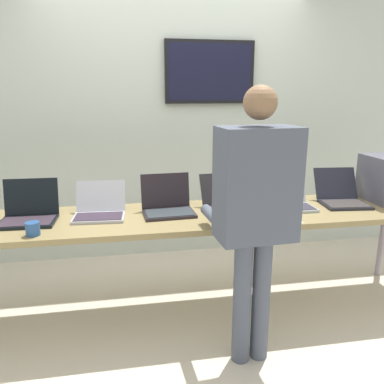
# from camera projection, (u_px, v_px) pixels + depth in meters

# --- Properties ---
(ground) EXTENTS (8.00, 8.00, 0.04)m
(ground) POSITION_uv_depth(u_px,v_px,m) (194.00, 309.00, 2.97)
(ground) COLOR beige
(back_wall) EXTENTS (8.00, 0.11, 2.64)m
(back_wall) POSITION_uv_depth(u_px,v_px,m) (175.00, 123.00, 3.70)
(back_wall) COLOR silver
(back_wall) RESTS_ON ground
(workbench) EXTENTS (3.71, 0.70, 0.76)m
(workbench) POSITION_uv_depth(u_px,v_px,m) (194.00, 220.00, 2.78)
(workbench) COLOR olive
(workbench) RESTS_ON ground
(laptop_station_1) EXTENTS (0.37, 0.32, 0.27)m
(laptop_station_1) POSITION_uv_depth(u_px,v_px,m) (29.00, 212.00, 2.60)
(laptop_station_1) COLOR black
(laptop_station_1) RESTS_ON workbench
(laptop_station_2) EXTENTS (0.37, 0.37, 0.23)m
(laptop_station_2) POSITION_uv_depth(u_px,v_px,m) (100.00, 209.00, 2.71)
(laptop_station_2) COLOR #AEB0B9
(laptop_station_2) RESTS_ON workbench
(laptop_station_3) EXTENTS (0.38, 0.33, 0.27)m
(laptop_station_3) POSITION_uv_depth(u_px,v_px,m) (168.00, 204.00, 2.79)
(laptop_station_3) COLOR #262026
(laptop_station_3) RESTS_ON workbench
(laptop_station_4) EXTENTS (0.34, 0.39, 0.24)m
(laptop_station_4) POSITION_uv_depth(u_px,v_px,m) (224.00, 202.00, 2.87)
(laptop_station_4) COLOR black
(laptop_station_4) RESTS_ON workbench
(laptop_station_5) EXTENTS (0.32, 0.32, 0.23)m
(laptop_station_5) POSITION_uv_depth(u_px,v_px,m) (290.00, 200.00, 2.92)
(laptop_station_5) COLOR #AAB4BA
(laptop_station_5) RESTS_ON workbench
(laptop_station_6) EXTENTS (0.38, 0.42, 0.25)m
(laptop_station_6) POSITION_uv_depth(u_px,v_px,m) (341.00, 196.00, 3.02)
(laptop_station_6) COLOR black
(laptop_station_6) RESTS_ON workbench
(person) EXTENTS (0.46, 0.61, 1.66)m
(person) POSITION_uv_depth(u_px,v_px,m) (255.00, 204.00, 2.16)
(person) COLOR #4E5564
(person) RESTS_ON ground
(coffee_mug) EXTENTS (0.09, 0.09, 0.08)m
(coffee_mug) POSITION_uv_depth(u_px,v_px,m) (33.00, 229.00, 2.34)
(coffee_mug) COLOR #2A528F
(coffee_mug) RESTS_ON workbench
(paper_sheet) EXTENTS (0.24, 0.32, 0.00)m
(paper_sheet) POSITION_uv_depth(u_px,v_px,m) (282.00, 216.00, 2.71)
(paper_sheet) COLOR white
(paper_sheet) RESTS_ON workbench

